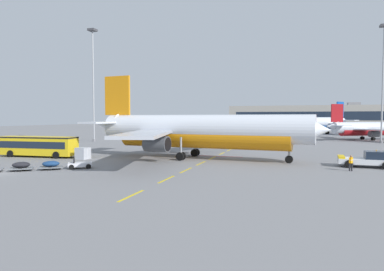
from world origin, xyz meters
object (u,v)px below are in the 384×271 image
object	(u,v)px
apron_shuttle_bus	(38,145)
apron_light_mast_far	(383,70)
ground_crew_worker	(351,162)
uld_cargo_container	(83,153)
airliner_foreground	(198,131)
airliner_mid_left	(371,129)
pushback_tug	(368,160)
apron_light_mast_near	(93,73)
airliner_far_center	(319,123)
baggage_train	(36,165)

from	to	relation	value
apron_shuttle_bus	apron_light_mast_far	distance (m)	72.46
ground_crew_worker	uld_cargo_container	world-z (taller)	ground_crew_worker
uld_cargo_container	apron_light_mast_far	size ratio (longest dim) A/B	0.06
ground_crew_worker	apron_light_mast_far	bearing A→B (deg)	74.91
airliner_foreground	apron_shuttle_bus	bearing A→B (deg)	-168.16
airliner_mid_left	uld_cargo_container	bearing A→B (deg)	-129.33
pushback_tug	apron_light_mast_far	xyz separation A→B (m)	(10.07, 42.25, 15.48)
ground_crew_worker	apron_light_mast_near	distance (m)	63.49
apron_shuttle_bus	apron_light_mast_near	bearing A→B (deg)	109.31
airliner_mid_left	apron_light_mast_near	bearing A→B (deg)	-158.24
airliner_far_center	uld_cargo_container	distance (m)	93.13
pushback_tug	apron_shuttle_bus	bearing A→B (deg)	-176.15
pushback_tug	apron_light_mast_near	xyz separation A→B (m)	(-55.31, 27.56, 15.73)
ground_crew_worker	uld_cargo_container	size ratio (longest dim) A/B	1.01
airliner_foreground	airliner_mid_left	world-z (taller)	airliner_foreground
apron_shuttle_bus	baggage_train	size ratio (longest dim) A/B	1.17
airliner_foreground	airliner_mid_left	xyz separation A→B (m)	(31.49, 51.82, -0.97)
pushback_tug	airliner_far_center	distance (m)	82.79
baggage_train	apron_light_mast_near	size ratio (longest dim) A/B	0.38
airliner_far_center	apron_light_mast_far	size ratio (longest dim) A/B	1.12
uld_cargo_container	apron_light_mast_far	world-z (taller)	apron_light_mast_far
uld_cargo_container	apron_light_mast_near	xyz separation A→B (m)	(-18.74, 30.89, 15.83)
pushback_tug	apron_light_mast_near	size ratio (longest dim) A/B	0.23
ground_crew_worker	apron_light_mast_near	xyz separation A→B (m)	(-52.98, 31.30, 15.64)
airliner_far_center	apron_light_mast_far	xyz separation A→B (m)	(11.20, -40.48, 12.60)
apron_shuttle_bus	baggage_train	xyz separation A→B (m)	(9.30, -10.54, -1.22)
airliner_mid_left	apron_light_mast_far	world-z (taller)	apron_light_mast_far
uld_cargo_container	apron_shuttle_bus	bearing A→B (deg)	177.64
airliner_mid_left	apron_light_mast_far	bearing A→B (deg)	-90.39
ground_crew_worker	airliner_far_center	bearing A→B (deg)	89.20
ground_crew_worker	uld_cargo_container	bearing A→B (deg)	179.32
apron_light_mast_far	airliner_foreground	bearing A→B (deg)	-127.88
airliner_foreground	apron_shuttle_bus	distance (m)	23.87
apron_shuttle_bus	airliner_mid_left	bearing A→B (deg)	46.00
apron_shuttle_bus	apron_light_mast_far	xyz separation A→B (m)	(54.67, 45.25, 14.63)
pushback_tug	ground_crew_worker	bearing A→B (deg)	-121.92
pushback_tug	baggage_train	size ratio (longest dim) A/B	0.59
airliner_foreground	airliner_far_center	distance (m)	83.35
uld_cargo_container	apron_light_mast_near	bearing A→B (deg)	121.24
uld_cargo_container	airliner_mid_left	bearing A→B (deg)	50.67
pushback_tug	ground_crew_worker	world-z (taller)	pushback_tug
pushback_tug	airliner_far_center	bearing A→B (deg)	90.78
apron_shuttle_bus	ground_crew_worker	bearing A→B (deg)	-1.00
airliner_foreground	airliner_far_center	world-z (taller)	airliner_foreground
airliner_foreground	baggage_train	size ratio (longest dim) A/B	3.35
airliner_foreground	baggage_train	distance (m)	21.08
baggage_train	apron_light_mast_near	distance (m)	48.46
airliner_far_center	baggage_train	size ratio (longest dim) A/B	2.87
apron_shuttle_bus	apron_light_mast_far	world-z (taller)	apron_light_mast_far
airliner_foreground	pushback_tug	xyz separation A→B (m)	(21.34, -1.88, -3.05)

